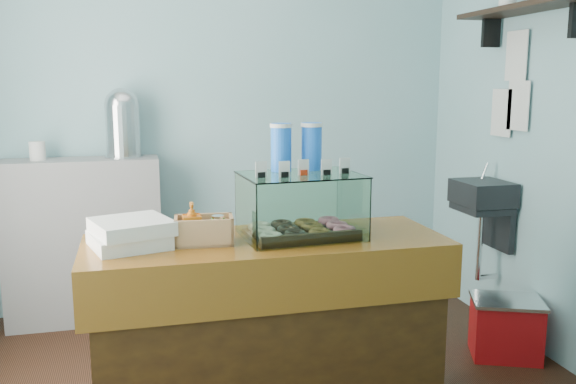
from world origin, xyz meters
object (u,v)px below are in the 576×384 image
object	(u,v)px
counter	(267,333)
coffee_urn	(123,121)
display_case	(300,198)
red_cooler	(506,328)

from	to	relation	value
counter	coffee_urn	size ratio (longest dim) A/B	3.50
counter	display_case	distance (m)	0.63
counter	display_case	bearing A→B (deg)	16.03
coffee_urn	counter	bearing A→B (deg)	-68.80
display_case	red_cooler	xyz separation A→B (m)	(1.35, 0.33, -0.89)
display_case	counter	bearing A→B (deg)	-167.68
counter	coffee_urn	xyz separation A→B (m)	(-0.62, 1.59, 0.88)
display_case	coffee_urn	xyz separation A→B (m)	(-0.78, 1.54, 0.27)
display_case	coffee_urn	bearing A→B (deg)	113.12
coffee_urn	red_cooler	bearing A→B (deg)	-29.77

